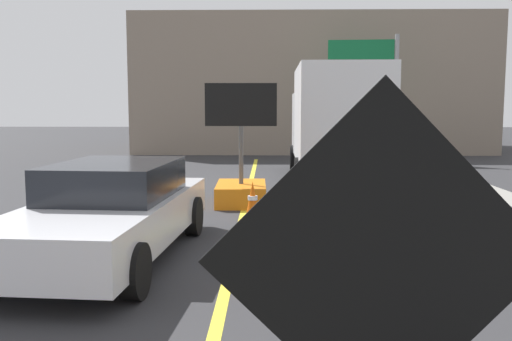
{
  "coord_description": "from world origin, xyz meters",
  "views": [
    {
      "loc": [
        0.52,
        0.78,
        2.2
      ],
      "look_at": [
        0.41,
        5.64,
        1.64
      ],
      "focal_mm": 39.74,
      "sensor_mm": 36.0,
      "label": 1
    }
  ],
  "objects_px": {
    "traffic_cone_mid_lane": "(259,264)",
    "traffic_cone_curbside": "(253,201)",
    "roadwork_sign": "(380,268)",
    "highway_guide_sign": "(376,75)",
    "pickup_car": "(112,211)",
    "arrow_board_trailer": "(241,182)",
    "box_truck": "(335,121)",
    "traffic_cone_far_lane": "(259,222)"
  },
  "relations": [
    {
      "from": "traffic_cone_mid_lane",
      "to": "traffic_cone_curbside",
      "type": "height_order",
      "value": "traffic_cone_curbside"
    },
    {
      "from": "roadwork_sign",
      "to": "traffic_cone_mid_lane",
      "type": "distance_m",
      "value": 4.19
    },
    {
      "from": "roadwork_sign",
      "to": "highway_guide_sign",
      "type": "distance_m",
      "value": 20.82
    },
    {
      "from": "pickup_car",
      "to": "arrow_board_trailer",
      "type": "bearing_deg",
      "value": 70.77
    },
    {
      "from": "box_truck",
      "to": "pickup_car",
      "type": "height_order",
      "value": "box_truck"
    },
    {
      "from": "box_truck",
      "to": "highway_guide_sign",
      "type": "relative_size",
      "value": 1.39
    },
    {
      "from": "box_truck",
      "to": "traffic_cone_far_lane",
      "type": "height_order",
      "value": "box_truck"
    },
    {
      "from": "traffic_cone_far_lane",
      "to": "traffic_cone_curbside",
      "type": "bearing_deg",
      "value": 94.7
    },
    {
      "from": "traffic_cone_mid_lane",
      "to": "roadwork_sign",
      "type": "bearing_deg",
      "value": -81.17
    },
    {
      "from": "traffic_cone_curbside",
      "to": "roadwork_sign",
      "type": "bearing_deg",
      "value": -84.42
    },
    {
      "from": "arrow_board_trailer",
      "to": "traffic_cone_far_lane",
      "type": "relative_size",
      "value": 3.7
    },
    {
      "from": "roadwork_sign",
      "to": "traffic_cone_mid_lane",
      "type": "relative_size",
      "value": 3.28
    },
    {
      "from": "pickup_car",
      "to": "traffic_cone_far_lane",
      "type": "distance_m",
      "value": 2.31
    },
    {
      "from": "box_truck",
      "to": "pickup_car",
      "type": "xyz_separation_m",
      "value": [
        -4.15,
        -8.21,
        -1.07
      ]
    },
    {
      "from": "pickup_car",
      "to": "traffic_cone_mid_lane",
      "type": "xyz_separation_m",
      "value": [
        2.14,
        -1.48,
        -0.35
      ]
    },
    {
      "from": "traffic_cone_mid_lane",
      "to": "traffic_cone_curbside",
      "type": "xyz_separation_m",
      "value": [
        -0.19,
        4.33,
        0.02
      ]
    },
    {
      "from": "traffic_cone_curbside",
      "to": "box_truck",
      "type": "bearing_deg",
      "value": 67.7
    },
    {
      "from": "traffic_cone_mid_lane",
      "to": "traffic_cone_far_lane",
      "type": "relative_size",
      "value": 0.98
    },
    {
      "from": "box_truck",
      "to": "traffic_cone_mid_lane",
      "type": "distance_m",
      "value": 10.0
    },
    {
      "from": "arrow_board_trailer",
      "to": "highway_guide_sign",
      "type": "bearing_deg",
      "value": 64.44
    },
    {
      "from": "arrow_board_trailer",
      "to": "traffic_cone_far_lane",
      "type": "height_order",
      "value": "arrow_board_trailer"
    },
    {
      "from": "arrow_board_trailer",
      "to": "highway_guide_sign",
      "type": "relative_size",
      "value": 0.54
    },
    {
      "from": "traffic_cone_curbside",
      "to": "traffic_cone_mid_lane",
      "type": "bearing_deg",
      "value": -87.44
    },
    {
      "from": "roadwork_sign",
      "to": "arrow_board_trailer",
      "type": "bearing_deg",
      "value": 96.32
    },
    {
      "from": "pickup_car",
      "to": "traffic_cone_curbside",
      "type": "height_order",
      "value": "pickup_car"
    },
    {
      "from": "roadwork_sign",
      "to": "arrow_board_trailer",
      "type": "relative_size",
      "value": 0.86
    },
    {
      "from": "roadwork_sign",
      "to": "traffic_cone_curbside",
      "type": "bearing_deg",
      "value": 95.58
    },
    {
      "from": "arrow_board_trailer",
      "to": "traffic_cone_far_lane",
      "type": "distance_m",
      "value": 3.86
    },
    {
      "from": "pickup_car",
      "to": "traffic_cone_mid_lane",
      "type": "bearing_deg",
      "value": -34.6
    },
    {
      "from": "highway_guide_sign",
      "to": "box_truck",
      "type": "bearing_deg",
      "value": -109.54
    },
    {
      "from": "roadwork_sign",
      "to": "highway_guide_sign",
      "type": "relative_size",
      "value": 0.47
    },
    {
      "from": "box_truck",
      "to": "roadwork_sign",
      "type": "bearing_deg",
      "value": -95.78
    },
    {
      "from": "traffic_cone_mid_lane",
      "to": "traffic_cone_far_lane",
      "type": "xyz_separation_m",
      "value": [
        -0.03,
        2.34,
        0.01
      ]
    },
    {
      "from": "traffic_cone_far_lane",
      "to": "pickup_car",
      "type": "bearing_deg",
      "value": -157.77
    },
    {
      "from": "highway_guide_sign",
      "to": "traffic_cone_curbside",
      "type": "distance_m",
      "value": 13.26
    },
    {
      "from": "roadwork_sign",
      "to": "pickup_car",
      "type": "distance_m",
      "value": 6.18
    },
    {
      "from": "roadwork_sign",
      "to": "traffic_cone_far_lane",
      "type": "height_order",
      "value": "roadwork_sign"
    },
    {
      "from": "arrow_board_trailer",
      "to": "pickup_car",
      "type": "relative_size",
      "value": 0.54
    },
    {
      "from": "highway_guide_sign",
      "to": "traffic_cone_curbside",
      "type": "xyz_separation_m",
      "value": [
        -4.58,
        -12.06,
        -3.05
      ]
    },
    {
      "from": "arrow_board_trailer",
      "to": "box_truck",
      "type": "distance_m",
      "value": 4.51
    },
    {
      "from": "box_truck",
      "to": "pickup_car",
      "type": "relative_size",
      "value": 1.38
    },
    {
      "from": "highway_guide_sign",
      "to": "pickup_car",
      "type": "bearing_deg",
      "value": -113.64
    }
  ]
}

